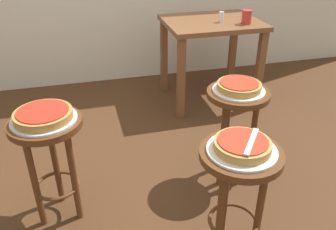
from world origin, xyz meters
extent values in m
plane|color=#4C2D19|center=(0.00, 0.00, 0.00)|extent=(6.00, 6.00, 0.00)
cylinder|color=#5B3319|center=(0.20, -0.79, 0.61)|extent=(0.37, 0.37, 0.03)
cylinder|color=#5B3319|center=(0.20, -0.68, 0.30)|extent=(0.04, 0.04, 0.59)
cylinder|color=#5B3319|center=(0.10, -0.85, 0.30)|extent=(0.04, 0.04, 0.59)
cylinder|color=#5B3319|center=(0.30, -0.85, 0.30)|extent=(0.04, 0.04, 0.59)
torus|color=#5B3319|center=(0.20, -0.79, 0.21)|extent=(0.25, 0.25, 0.02)
cylinder|color=white|center=(0.20, -0.79, 0.64)|extent=(0.31, 0.31, 0.01)
cylinder|color=tan|center=(0.20, -0.79, 0.66)|extent=(0.25, 0.25, 0.04)
cylinder|color=#B23823|center=(0.20, -0.79, 0.68)|extent=(0.22, 0.22, 0.01)
cylinder|color=#5B3319|center=(-0.65, -0.29, 0.61)|extent=(0.37, 0.37, 0.03)
cylinder|color=#5B3319|center=(-0.65, -0.18, 0.30)|extent=(0.04, 0.04, 0.59)
cylinder|color=#5B3319|center=(-0.75, -0.35, 0.30)|extent=(0.04, 0.04, 0.59)
cylinder|color=#5B3319|center=(-0.54, -0.35, 0.30)|extent=(0.04, 0.04, 0.59)
torus|color=#5B3319|center=(-0.65, -0.29, 0.21)|extent=(0.25, 0.25, 0.02)
cylinder|color=silver|center=(-0.65, -0.29, 0.64)|extent=(0.33, 0.33, 0.01)
cylinder|color=#B78442|center=(-0.65, -0.29, 0.66)|extent=(0.29, 0.29, 0.04)
cylinder|color=red|center=(-0.65, -0.29, 0.68)|extent=(0.26, 0.26, 0.01)
cylinder|color=#5B3319|center=(0.45, -0.22, 0.61)|extent=(0.37, 0.37, 0.03)
cylinder|color=#5B3319|center=(0.45, -0.11, 0.30)|extent=(0.04, 0.04, 0.59)
cylinder|color=#5B3319|center=(0.35, -0.28, 0.30)|extent=(0.04, 0.04, 0.59)
cylinder|color=#5B3319|center=(0.55, -0.28, 0.30)|extent=(0.04, 0.04, 0.59)
torus|color=#5B3319|center=(0.45, -0.22, 0.21)|extent=(0.25, 0.25, 0.02)
cylinder|color=white|center=(0.45, -0.22, 0.64)|extent=(0.31, 0.31, 0.01)
cylinder|color=tan|center=(0.45, -0.22, 0.66)|extent=(0.26, 0.26, 0.04)
cylinder|color=#B23823|center=(0.45, -0.22, 0.68)|extent=(0.23, 0.23, 0.01)
cube|color=brown|center=(0.72, 0.93, 0.73)|extent=(0.82, 0.67, 0.04)
cube|color=brown|center=(0.36, 0.64, 0.35)|extent=(0.06, 0.06, 0.71)
cube|color=brown|center=(1.07, 0.64, 0.35)|extent=(0.06, 0.06, 0.71)
cube|color=brown|center=(0.36, 1.21, 0.35)|extent=(0.06, 0.06, 0.71)
cube|color=brown|center=(1.07, 1.21, 0.35)|extent=(0.06, 0.06, 0.71)
cylinder|color=red|center=(0.95, 0.75, 0.80)|extent=(0.08, 0.08, 0.11)
cylinder|color=white|center=(0.77, 0.85, 0.79)|extent=(0.04, 0.04, 0.09)
cube|color=silver|center=(0.23, -0.81, 0.69)|extent=(0.15, 0.19, 0.01)
camera|label=1|loc=(-0.43, -1.94, 1.53)|focal=37.84mm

